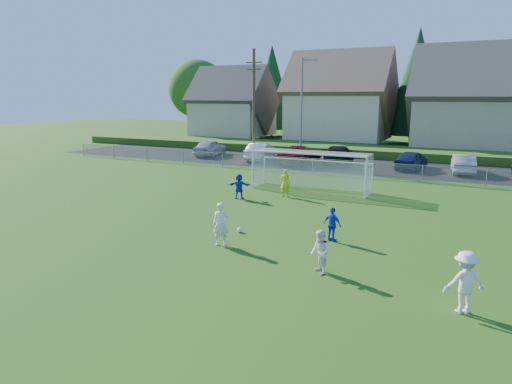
{
  "coord_description": "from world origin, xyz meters",
  "views": [
    {
      "loc": [
        9.32,
        -11.07,
        5.91
      ],
      "look_at": [
        0.0,
        8.0,
        1.4
      ],
      "focal_mm": 32.0,
      "sensor_mm": 36.0,
      "label": 1
    }
  ],
  "objects_px": {
    "player_white_b": "(320,252)",
    "car_a": "(210,148)",
    "player_blue_a": "(332,224)",
    "car_c": "(299,155)",
    "soccer_ball": "(239,230)",
    "goalkeeper": "(285,183)",
    "car_b": "(260,152)",
    "player_blue_b": "(239,186)",
    "car_d": "(338,155)",
    "soccer_goal": "(312,165)",
    "car_f": "(463,164)",
    "player_white_a": "(221,224)",
    "player_white_c": "(465,282)",
    "car_e": "(411,160)"
  },
  "relations": [
    {
      "from": "car_a",
      "to": "car_e",
      "type": "bearing_deg",
      "value": 172.07
    },
    {
      "from": "car_d",
      "to": "car_f",
      "type": "relative_size",
      "value": 1.26
    },
    {
      "from": "car_c",
      "to": "player_white_b",
      "type": "bearing_deg",
      "value": 110.79
    },
    {
      "from": "player_white_b",
      "to": "soccer_goal",
      "type": "bearing_deg",
      "value": 159.08
    },
    {
      "from": "player_blue_b",
      "to": "goalkeeper",
      "type": "relative_size",
      "value": 0.9
    },
    {
      "from": "car_d",
      "to": "car_b",
      "type": "bearing_deg",
      "value": -0.99
    },
    {
      "from": "player_white_a",
      "to": "player_white_b",
      "type": "xyz_separation_m",
      "value": [
        4.5,
        -1.12,
        -0.11
      ]
    },
    {
      "from": "car_a",
      "to": "car_d",
      "type": "xyz_separation_m",
      "value": [
        13.09,
        0.03,
        0.0
      ]
    },
    {
      "from": "car_c",
      "to": "soccer_goal",
      "type": "xyz_separation_m",
      "value": [
        4.74,
        -10.29,
        0.81
      ]
    },
    {
      "from": "player_blue_a",
      "to": "car_e",
      "type": "bearing_deg",
      "value": -70.86
    },
    {
      "from": "car_a",
      "to": "player_white_c",
      "type": "bearing_deg",
      "value": 125.88
    },
    {
      "from": "soccer_ball",
      "to": "player_blue_b",
      "type": "height_order",
      "value": "player_blue_b"
    },
    {
      "from": "player_white_c",
      "to": "car_b",
      "type": "xyz_separation_m",
      "value": [
        -18.1,
        24.9,
        -0.1
      ]
    },
    {
      "from": "car_a",
      "to": "car_e",
      "type": "relative_size",
      "value": 1.04
    },
    {
      "from": "car_c",
      "to": "soccer_goal",
      "type": "bearing_deg",
      "value": 113.21
    },
    {
      "from": "player_white_b",
      "to": "car_a",
      "type": "bearing_deg",
      "value": 177.06
    },
    {
      "from": "player_white_a",
      "to": "player_blue_b",
      "type": "relative_size",
      "value": 1.17
    },
    {
      "from": "car_c",
      "to": "car_e",
      "type": "bearing_deg",
      "value": -174.77
    },
    {
      "from": "car_b",
      "to": "car_e",
      "type": "bearing_deg",
      "value": 174.58
    },
    {
      "from": "player_white_a",
      "to": "player_white_c",
      "type": "distance_m",
      "value": 9.19
    },
    {
      "from": "car_e",
      "to": "car_d",
      "type": "bearing_deg",
      "value": 4.55
    },
    {
      "from": "car_b",
      "to": "player_white_b",
      "type": "bearing_deg",
      "value": 111.83
    },
    {
      "from": "player_white_a",
      "to": "goalkeeper",
      "type": "distance_m",
      "value": 9.53
    },
    {
      "from": "car_c",
      "to": "car_f",
      "type": "distance_m",
      "value": 13.17
    },
    {
      "from": "player_white_a",
      "to": "player_blue_b",
      "type": "distance_m",
      "value": 8.48
    },
    {
      "from": "player_blue_a",
      "to": "player_blue_b",
      "type": "distance_m",
      "value": 8.94
    },
    {
      "from": "car_d",
      "to": "soccer_goal",
      "type": "distance_m",
      "value": 11.8
    },
    {
      "from": "soccer_ball",
      "to": "soccer_goal",
      "type": "relative_size",
      "value": 0.03
    },
    {
      "from": "player_white_a",
      "to": "car_c",
      "type": "height_order",
      "value": "player_white_a"
    },
    {
      "from": "car_f",
      "to": "player_white_b",
      "type": "bearing_deg",
      "value": 75.89
    },
    {
      "from": "car_a",
      "to": "soccer_goal",
      "type": "relative_size",
      "value": 0.64
    },
    {
      "from": "player_white_b",
      "to": "car_c",
      "type": "xyz_separation_m",
      "value": [
        -9.62,
        23.42,
        0.06
      ]
    },
    {
      "from": "car_a",
      "to": "car_d",
      "type": "bearing_deg",
      "value": 172.92
    },
    {
      "from": "car_c",
      "to": "soccer_goal",
      "type": "height_order",
      "value": "soccer_goal"
    },
    {
      "from": "car_f",
      "to": "player_white_a",
      "type": "bearing_deg",
      "value": 65.01
    },
    {
      "from": "car_d",
      "to": "car_f",
      "type": "xyz_separation_m",
      "value": [
        10.02,
        -0.56,
        -0.08
      ]
    },
    {
      "from": "player_white_b",
      "to": "player_blue_a",
      "type": "height_order",
      "value": "player_white_b"
    },
    {
      "from": "car_d",
      "to": "player_white_a",
      "type": "bearing_deg",
      "value": 87.19
    },
    {
      "from": "car_d",
      "to": "player_white_b",
      "type": "bearing_deg",
      "value": 97.07
    },
    {
      "from": "soccer_ball",
      "to": "soccer_goal",
      "type": "bearing_deg",
      "value": 91.2
    },
    {
      "from": "soccer_ball",
      "to": "player_blue_b",
      "type": "relative_size",
      "value": 0.15
    },
    {
      "from": "car_b",
      "to": "car_c",
      "type": "bearing_deg",
      "value": 164.49
    },
    {
      "from": "soccer_ball",
      "to": "car_c",
      "type": "xyz_separation_m",
      "value": [
        -4.96,
        20.43,
        0.7
      ]
    },
    {
      "from": "soccer_ball",
      "to": "goalkeeper",
      "type": "bearing_deg",
      "value": 97.28
    },
    {
      "from": "player_white_a",
      "to": "soccer_goal",
      "type": "bearing_deg",
      "value": 69.66
    },
    {
      "from": "car_a",
      "to": "player_white_a",
      "type": "bearing_deg",
      "value": 115.32
    },
    {
      "from": "player_white_c",
      "to": "car_d",
      "type": "relative_size",
      "value": 0.32
    },
    {
      "from": "soccer_ball",
      "to": "car_f",
      "type": "bearing_deg",
      "value": 68.93
    },
    {
      "from": "soccer_ball",
      "to": "player_white_b",
      "type": "relative_size",
      "value": 0.15
    },
    {
      "from": "player_blue_a",
      "to": "car_c",
      "type": "bearing_deg",
      "value": -45.66
    }
  ]
}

